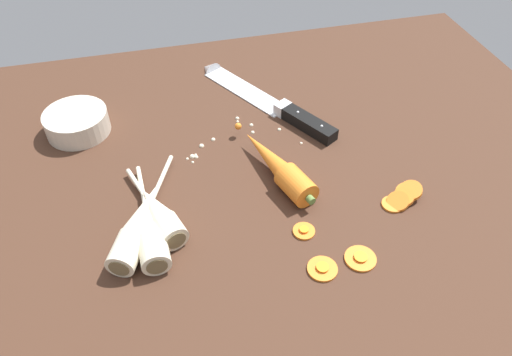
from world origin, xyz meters
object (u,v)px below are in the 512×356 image
parsnip_front (150,229)px  parsnip_mid_right (159,214)px  carrot_slice_stray_near (304,230)px  carrot_slice_stray_mid (322,268)px  prep_bowl (77,122)px  carrot_slice_stack (403,197)px  chefs_knife (261,97)px  parsnip_mid_left (138,225)px  carrot_slice_stray_far (361,258)px  whole_carrot (278,166)px

parsnip_front → parsnip_mid_right: size_ratio=1.19×
parsnip_front → carrot_slice_stray_near: parsnip_front is taller
carrot_slice_stray_mid → parsnip_mid_right: bearing=146.2°
prep_bowl → parsnip_front: bearing=-69.7°
prep_bowl → carrot_slice_stack: bearing=-31.6°
carrot_slice_stray_near → prep_bowl: (-31.52, 31.75, 1.79)cm
chefs_knife → parsnip_mid_left: (-24.97, -27.74, 1.33)cm
carrot_slice_stray_far → parsnip_front: bearing=158.4°
chefs_knife → carrot_slice_stray_far: chefs_knife is taller
parsnip_front → carrot_slice_stray_far: (27.33, -10.80, -1.62)cm
parsnip_front → carrot_slice_stray_near: (21.36, -4.30, -1.62)cm
chefs_knife → carrot_slice_stack: bearing=-65.2°
whole_carrot → prep_bowl: (-31.06, 19.62, 0.05)cm
carrot_slice_stack → carrot_slice_stray_near: (-16.43, -2.21, -0.48)cm
parsnip_mid_right → carrot_slice_stack: bearing=-7.1°
carrot_slice_stray_near → parsnip_mid_right: bearing=161.3°
chefs_knife → prep_bowl: bearing=-177.7°
carrot_slice_stray_mid → prep_bowl: prep_bowl is taller
carrot_slice_stray_near → carrot_slice_stray_mid: 6.84cm
parsnip_mid_right → parsnip_front: bearing=-122.0°
carrot_slice_stray_near → carrot_slice_stray_mid: (0.36, -6.83, 0.00)cm
parsnip_mid_right → carrot_slice_stray_far: (25.81, -13.22, -1.62)cm
parsnip_mid_left → carrot_slice_stray_near: 23.50cm
carrot_slice_stray_near → carrot_slice_stack: bearing=7.7°
carrot_slice_stray_far → prep_bowl: bearing=134.4°
parsnip_front → carrot_slice_stack: (37.79, -2.09, -1.14)cm
chefs_knife → whole_carrot: bearing=-97.1°
whole_carrot → parsnip_mid_right: 20.13cm
parsnip_mid_left → carrot_slice_stray_far: parsnip_mid_left is taller
carrot_slice_stack → carrot_slice_stray_near: bearing=-172.3°
carrot_slice_stack → whole_carrot: bearing=149.6°
whole_carrot → carrot_slice_stray_mid: size_ratio=5.08×
whole_carrot → carrot_slice_stack: (16.89, -9.92, -1.26)cm
carrot_slice_stack → prep_bowl: prep_bowl is taller
chefs_knife → parsnip_front: size_ratio=1.52×
parsnip_mid_right → carrot_slice_stack: (36.28, -4.51, -1.14)cm
whole_carrot → parsnip_front: 22.32cm
parsnip_mid_left → carrot_slice_stray_far: 31.18cm
parsnip_mid_left → prep_bowl: bearing=108.2°
carrot_slice_stray_mid → carrot_slice_stray_far: bearing=3.3°
carrot_slice_stray_mid → whole_carrot: bearing=92.5°
carrot_slice_stray_near → carrot_slice_stray_mid: size_ratio=0.78×
chefs_knife → parsnip_mid_right: 34.37cm
chefs_knife → carrot_slice_stack: 34.03cm
carrot_slice_stray_mid → prep_bowl: bearing=129.6°
parsnip_mid_right → carrot_slice_stray_near: size_ratio=5.45×
carrot_slice_stack → parsnip_mid_right: bearing=172.9°
carrot_slice_stray_mid → prep_bowl: size_ratio=0.38×
carrot_slice_stack → carrot_slice_stray_far: 13.63cm
whole_carrot → carrot_slice_stray_near: whole_carrot is taller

